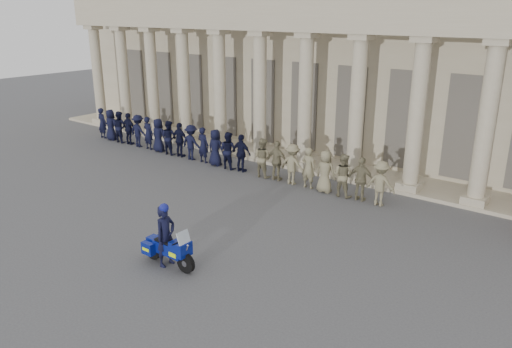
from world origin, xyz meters
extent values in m
plane|color=#48484B|center=(0.00, 0.00, 0.00)|extent=(90.00, 90.00, 0.00)
cube|color=tan|center=(0.00, 15.00, 4.50)|extent=(40.00, 10.00, 9.00)
cube|color=tan|center=(0.00, 8.80, 0.07)|extent=(40.00, 2.60, 0.15)
cube|color=tan|center=(0.00, 8.00, 6.79)|extent=(35.80, 1.00, 1.00)
cube|color=tan|center=(-16.90, 8.00, 0.30)|extent=(0.90, 0.90, 0.30)
cylinder|color=tan|center=(-16.90, 8.00, 3.25)|extent=(0.64, 0.64, 5.60)
cube|color=tan|center=(-16.90, 8.00, 6.17)|extent=(0.85, 0.85, 0.24)
cube|color=tan|center=(-14.30, 8.00, 0.30)|extent=(0.90, 0.90, 0.30)
cylinder|color=tan|center=(-14.30, 8.00, 3.25)|extent=(0.64, 0.64, 5.60)
cube|color=tan|center=(-14.30, 8.00, 6.17)|extent=(0.85, 0.85, 0.24)
cube|color=tan|center=(-11.70, 8.00, 0.30)|extent=(0.90, 0.90, 0.30)
cylinder|color=tan|center=(-11.70, 8.00, 3.25)|extent=(0.64, 0.64, 5.60)
cube|color=tan|center=(-11.70, 8.00, 6.17)|extent=(0.85, 0.85, 0.24)
cube|color=tan|center=(-9.10, 8.00, 0.30)|extent=(0.90, 0.90, 0.30)
cylinder|color=tan|center=(-9.10, 8.00, 3.25)|extent=(0.64, 0.64, 5.60)
cube|color=tan|center=(-9.10, 8.00, 6.17)|extent=(0.85, 0.85, 0.24)
cube|color=tan|center=(-6.50, 8.00, 0.30)|extent=(0.90, 0.90, 0.30)
cylinder|color=tan|center=(-6.50, 8.00, 3.25)|extent=(0.64, 0.64, 5.60)
cube|color=tan|center=(-6.50, 8.00, 6.17)|extent=(0.85, 0.85, 0.24)
cube|color=tan|center=(-3.90, 8.00, 0.30)|extent=(0.90, 0.90, 0.30)
cylinder|color=tan|center=(-3.90, 8.00, 3.25)|extent=(0.64, 0.64, 5.60)
cube|color=tan|center=(-3.90, 8.00, 6.17)|extent=(0.85, 0.85, 0.24)
cube|color=tan|center=(-1.30, 8.00, 0.30)|extent=(0.90, 0.90, 0.30)
cylinder|color=tan|center=(-1.30, 8.00, 3.25)|extent=(0.64, 0.64, 5.60)
cube|color=tan|center=(-1.30, 8.00, 6.17)|extent=(0.85, 0.85, 0.24)
cube|color=tan|center=(1.30, 8.00, 0.30)|extent=(0.90, 0.90, 0.30)
cylinder|color=tan|center=(1.30, 8.00, 3.25)|extent=(0.64, 0.64, 5.60)
cube|color=tan|center=(1.30, 8.00, 6.17)|extent=(0.85, 0.85, 0.24)
cube|color=tan|center=(3.90, 8.00, 0.30)|extent=(0.90, 0.90, 0.30)
cylinder|color=tan|center=(3.90, 8.00, 3.25)|extent=(0.64, 0.64, 5.60)
cube|color=tan|center=(3.90, 8.00, 6.17)|extent=(0.85, 0.85, 0.24)
cube|color=tan|center=(6.50, 8.00, 0.30)|extent=(0.90, 0.90, 0.30)
cylinder|color=tan|center=(6.50, 8.00, 3.25)|extent=(0.64, 0.64, 5.60)
cube|color=tan|center=(6.50, 8.00, 6.17)|extent=(0.85, 0.85, 0.24)
cube|color=black|center=(-15.60, 10.02, 2.55)|extent=(1.30, 0.12, 4.20)
cube|color=black|center=(-13.00, 10.02, 2.55)|extent=(1.30, 0.12, 4.20)
cube|color=black|center=(-10.40, 10.02, 2.55)|extent=(1.30, 0.12, 4.20)
cube|color=black|center=(-7.80, 10.02, 2.55)|extent=(1.30, 0.12, 4.20)
cube|color=black|center=(-5.20, 10.02, 2.55)|extent=(1.30, 0.12, 4.20)
cube|color=black|center=(-2.60, 10.02, 2.55)|extent=(1.30, 0.12, 4.20)
cube|color=black|center=(0.00, 10.02, 2.55)|extent=(1.30, 0.12, 4.20)
cube|color=black|center=(2.60, 10.02, 2.55)|extent=(1.30, 0.12, 4.20)
cube|color=black|center=(5.20, 10.02, 2.55)|extent=(1.30, 0.12, 4.20)
imported|color=black|center=(-13.93, 5.91, 0.89)|extent=(0.65, 0.43, 1.79)
imported|color=black|center=(-13.12, 5.91, 0.89)|extent=(0.87, 0.57, 1.79)
imported|color=black|center=(-12.30, 5.91, 0.89)|extent=(0.87, 0.68, 1.79)
imported|color=black|center=(-11.49, 5.91, 0.89)|extent=(1.05, 0.44, 1.79)
imported|color=black|center=(-10.68, 5.91, 0.89)|extent=(1.15, 0.66, 1.79)
imported|color=black|center=(-9.87, 5.91, 0.89)|extent=(0.65, 0.43, 1.79)
imported|color=black|center=(-9.06, 5.91, 0.89)|extent=(0.87, 0.57, 1.79)
imported|color=black|center=(-8.24, 5.91, 0.89)|extent=(0.87, 0.68, 1.79)
imported|color=black|center=(-7.43, 5.91, 0.89)|extent=(1.05, 0.44, 1.79)
imported|color=black|center=(-6.62, 5.91, 0.89)|extent=(1.15, 0.66, 1.79)
imported|color=black|center=(-5.81, 5.91, 0.89)|extent=(0.65, 0.43, 1.79)
imported|color=black|center=(-5.00, 5.91, 0.89)|extent=(0.87, 0.57, 1.79)
imported|color=black|center=(-4.19, 5.91, 0.89)|extent=(0.87, 0.68, 1.79)
imported|color=black|center=(-3.37, 5.91, 0.89)|extent=(1.05, 0.44, 1.79)
imported|color=#7C7456|center=(-2.16, 5.91, 0.89)|extent=(0.87, 0.68, 1.79)
imported|color=#7C7456|center=(-1.35, 5.91, 0.89)|extent=(1.05, 0.44, 1.79)
imported|color=#7C7456|center=(-0.54, 5.91, 0.89)|extent=(1.15, 0.66, 1.79)
imported|color=#7C7456|center=(0.27, 5.91, 0.89)|extent=(0.65, 0.43, 1.79)
imported|color=#7C7456|center=(1.09, 5.91, 0.89)|extent=(0.87, 0.57, 1.79)
imported|color=#7C7456|center=(1.90, 5.91, 0.89)|extent=(0.87, 0.68, 1.79)
imported|color=#7C7456|center=(2.71, 5.91, 0.89)|extent=(1.05, 0.44, 1.79)
imported|color=#7C7456|center=(3.52, 5.91, 0.89)|extent=(1.15, 0.66, 1.79)
cylinder|color=black|center=(1.33, -2.38, 0.31)|extent=(0.61, 0.13, 0.61)
cylinder|color=black|center=(-0.06, -2.39, 0.31)|extent=(0.61, 0.13, 0.61)
cube|color=navy|center=(0.68, -2.38, 0.57)|extent=(1.07, 0.40, 0.35)
cube|color=navy|center=(1.14, -2.38, 0.72)|extent=(0.51, 0.48, 0.42)
cube|color=silver|center=(1.14, -2.38, 0.51)|extent=(0.21, 0.28, 0.11)
cube|color=#B2BFCC|center=(1.30, -2.38, 1.04)|extent=(0.20, 0.43, 0.50)
cube|color=black|center=(0.49, -2.38, 0.76)|extent=(0.60, 0.32, 0.09)
cube|color=navy|center=(-0.02, -2.39, 0.65)|extent=(0.33, 0.32, 0.20)
cube|color=navy|center=(0.08, -2.68, 0.51)|extent=(0.42, 0.21, 0.37)
cube|color=#D5FC0D|center=(0.08, -2.68, 0.51)|extent=(0.28, 0.22, 0.09)
cube|color=navy|center=(0.07, -2.09, 0.51)|extent=(0.42, 0.21, 0.37)
cube|color=#D5FC0D|center=(0.07, -2.09, 0.51)|extent=(0.28, 0.22, 0.09)
cylinder|color=silver|center=(0.21, -2.16, 0.28)|extent=(0.56, 0.10, 0.09)
cylinder|color=black|center=(1.14, -2.38, 0.94)|extent=(0.04, 0.65, 0.03)
imported|color=black|center=(0.54, -2.38, 0.93)|extent=(0.45, 0.68, 1.87)
sphere|color=navy|center=(0.54, -2.38, 1.82)|extent=(0.28, 0.28, 0.28)
camera|label=1|loc=(10.75, -11.27, 7.25)|focal=35.00mm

